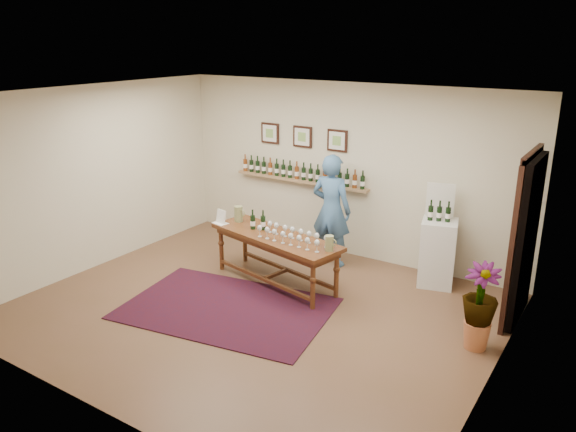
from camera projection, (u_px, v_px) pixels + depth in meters
The scene contains 14 objects.
ground at pixel (255, 310), 7.44m from camera, with size 6.00×6.00×0.00m, color brown.
room_shell at pixel (464, 221), 7.48m from camera, with size 6.00×6.00×6.00m.
rug at pixel (227, 308), 7.48m from camera, with size 2.68×1.79×0.01m, color #490D0F.
tasting_table at pixel (275, 242), 8.08m from camera, with size 2.20×1.09×0.75m.
table_glasses at pixel (292, 236), 7.75m from camera, with size 1.31×0.30×0.18m, color silver, non-canonical shape.
table_bottles at pixel (258, 219), 8.23m from camera, with size 0.30×0.17×0.33m, color black, non-canonical shape.
pitcher_left at pixel (238, 214), 8.59m from camera, with size 0.15×0.15×0.24m, color olive, non-canonical shape.
pitcher_right at pixel (329, 243), 7.43m from camera, with size 0.13×0.13×0.21m, color olive, non-canonical shape.
menu_card at pixel (221, 217), 8.53m from camera, with size 0.23×0.16×0.21m, color silver.
display_pedestal at pixel (438, 253), 8.08m from camera, with size 0.49×0.49×0.98m, color silver.
pedestal_bottles at pixel (439, 212), 7.89m from camera, with size 0.27×0.07×0.27m, color black, non-canonical shape.
info_sign at pixel (440, 200), 7.97m from camera, with size 0.39×0.02×0.54m, color silver.
potted_plant at pixel (479, 307), 6.40m from camera, with size 0.54×0.54×0.90m.
person at pixel (331, 210), 8.69m from camera, with size 0.65×0.43×1.78m, color #3D6591.
Camera 1 is at (4.00, -5.38, 3.48)m, focal length 35.00 mm.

